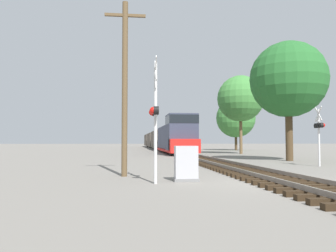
# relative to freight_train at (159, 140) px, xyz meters

# --- Properties ---
(ground_plane) EXTENTS (400.00, 400.00, 0.00)m
(ground_plane) POSITION_rel_freight_train_xyz_m (0.00, -54.19, -1.86)
(ground_plane) COLOR slate
(rail_track_bed) EXTENTS (2.60, 160.00, 0.31)m
(rail_track_bed) POSITION_rel_freight_train_xyz_m (0.00, -54.19, -1.73)
(rail_track_bed) COLOR black
(rail_track_bed) RESTS_ON ground
(freight_train) EXTENTS (3.16, 68.80, 4.47)m
(freight_train) POSITION_rel_freight_train_xyz_m (0.00, 0.00, 0.00)
(freight_train) COLOR #33384C
(freight_train) RESTS_ON ground
(crossing_signal_near) EXTENTS (0.33, 1.00, 4.55)m
(crossing_signal_near) POSITION_rel_freight_train_xyz_m (-4.63, -53.73, 0.65)
(crossing_signal_near) COLOR silver
(crossing_signal_near) RESTS_ON ground
(crossing_signal_far) EXTENTS (0.43, 1.01, 3.65)m
(crossing_signal_far) POSITION_rel_freight_train_xyz_m (5.92, -46.75, 0.43)
(crossing_signal_far) COLOR silver
(crossing_signal_far) RESTS_ON ground
(relay_cabinet) EXTENTS (0.94, 0.56, 1.34)m
(relay_cabinet) POSITION_rel_freight_train_xyz_m (-3.40, -53.17, -1.20)
(relay_cabinet) COLOR slate
(relay_cabinet) RESTS_ON ground
(utility_pole) EXTENTS (1.80, 0.25, 7.70)m
(utility_pole) POSITION_rel_freight_train_xyz_m (-5.77, -51.14, 2.15)
(utility_pole) COLOR brown
(utility_pole) RESTS_ON ground
(tree_far_right) EXTENTS (5.96, 5.96, 9.37)m
(tree_far_right) POSITION_rel_freight_train_xyz_m (6.77, -41.23, 4.50)
(tree_far_right) COLOR #473521
(tree_far_right) RESTS_ON ground
(tree_mid_background) EXTENTS (5.64, 5.64, 9.57)m
(tree_mid_background) POSITION_rel_freight_train_xyz_m (7.78, -27.00, 4.87)
(tree_mid_background) COLOR brown
(tree_mid_background) RESTS_ON ground
(tree_deep_background) EXTENTS (6.67, 6.67, 8.86)m
(tree_deep_background) POSITION_rel_freight_train_xyz_m (12.34, -11.21, 3.65)
(tree_deep_background) COLOR #473521
(tree_deep_background) RESTS_ON ground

